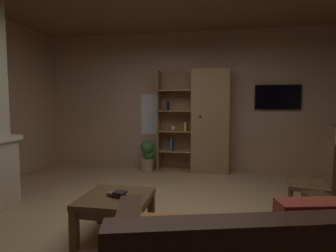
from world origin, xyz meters
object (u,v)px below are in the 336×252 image
object	(u,v)px
wall_mounted_tv	(278,97)
coffee_table	(116,204)
dining_chair	(319,180)
table_book_0	(122,196)
potted_floor_plant	(148,155)
table_book_2	(120,192)
bookshelf_cabinet	(205,122)
table_book_1	(114,193)

from	to	relation	value
wall_mounted_tv	coffee_table	bearing A→B (deg)	-125.01
dining_chair	wall_mounted_tv	bearing A→B (deg)	87.53
table_book_0	potted_floor_plant	xyz separation A→B (m)	(-0.43, 2.67, -0.11)
table_book_2	potted_floor_plant	size ratio (longest dim) A/B	0.18
table_book_0	potted_floor_plant	distance (m)	2.70
bookshelf_cabinet	table_book_2	world-z (taller)	bookshelf_cabinet
table_book_1	table_book_2	world-z (taller)	table_book_2
coffee_table	table_book_2	xyz separation A→B (m)	(0.05, -0.04, 0.13)
bookshelf_cabinet	dining_chair	distance (m)	2.64
bookshelf_cabinet	table_book_0	xyz separation A→B (m)	(-0.69, -2.83, -0.55)
coffee_table	wall_mounted_tv	xyz separation A→B (m)	(2.12, 3.02, 1.11)
coffee_table	bookshelf_cabinet	bearing A→B (deg)	74.88
dining_chair	potted_floor_plant	distance (m)	3.18
table_book_2	wall_mounted_tv	world-z (taller)	wall_mounted_tv
coffee_table	table_book_2	bearing A→B (deg)	-34.42
table_book_2	potted_floor_plant	distance (m)	2.73
potted_floor_plant	wall_mounted_tv	size ratio (longest dim) A/B	0.74
dining_chair	coffee_table	bearing A→B (deg)	-165.16
table_book_1	potted_floor_plant	xyz separation A→B (m)	(-0.34, 2.66, -0.13)
table_book_2	dining_chair	bearing A→B (deg)	16.26
table_book_1	table_book_2	size ratio (longest dim) A/B	0.97
table_book_2	potted_floor_plant	world-z (taller)	potted_floor_plant
potted_floor_plant	wall_mounted_tv	bearing A→B (deg)	8.51
dining_chair	potted_floor_plant	world-z (taller)	dining_chair
table_book_0	table_book_1	size ratio (longest dim) A/B	1.06
coffee_table	potted_floor_plant	size ratio (longest dim) A/B	1.05
coffee_table	potted_floor_plant	bearing A→B (deg)	97.62
bookshelf_cabinet	potted_floor_plant	world-z (taller)	bookshelf_cabinet
potted_floor_plant	wall_mounted_tv	distance (m)	2.74
table_book_0	bookshelf_cabinet	bearing A→B (deg)	76.29
table_book_0	dining_chair	xyz separation A→B (m)	(1.94, 0.55, 0.10)
dining_chair	potted_floor_plant	xyz separation A→B (m)	(-2.36, 2.12, -0.21)
coffee_table	potted_floor_plant	distance (m)	2.68
bookshelf_cabinet	dining_chair	bearing A→B (deg)	-61.27
coffee_table	dining_chair	xyz separation A→B (m)	(2.01, 0.53, 0.19)
dining_chair	potted_floor_plant	bearing A→B (deg)	138.12
coffee_table	table_book_2	distance (m)	0.15
table_book_2	dining_chair	world-z (taller)	dining_chair
table_book_1	wall_mounted_tv	world-z (taller)	wall_mounted_tv
table_book_1	dining_chair	world-z (taller)	dining_chair
table_book_1	potted_floor_plant	distance (m)	2.68
coffee_table	dining_chair	bearing A→B (deg)	14.84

